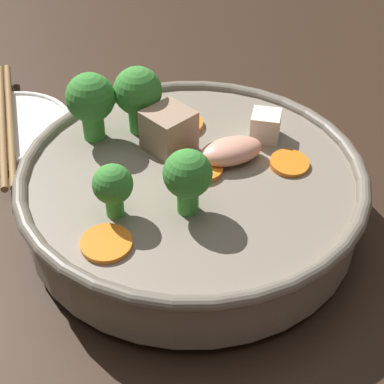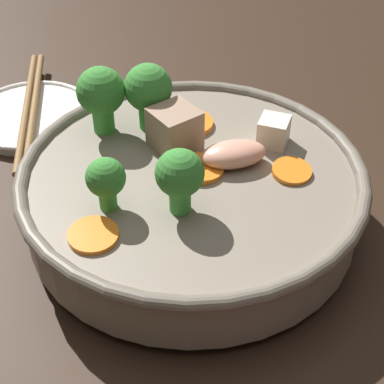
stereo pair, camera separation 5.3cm
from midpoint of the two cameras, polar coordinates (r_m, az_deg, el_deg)
The scene contains 4 objects.
ground_plane at distance 0.55m, azimuth -2.73°, elevation -3.22°, with size 3.00×3.00×0.00m, color black.
stirfry_bowl at distance 0.53m, azimuth -3.04°, elevation 0.22°, with size 0.29×0.29×0.12m.
side_saucer at distance 0.69m, azimuth -18.19°, elevation 5.32°, with size 0.13×0.13×0.01m.
chopsticks_pair at distance 0.69m, azimuth -18.34°, elevation 5.97°, with size 0.07×0.22×0.01m.
Camera 1 is at (-0.19, -0.36, 0.38)m, focal length 60.00 mm.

